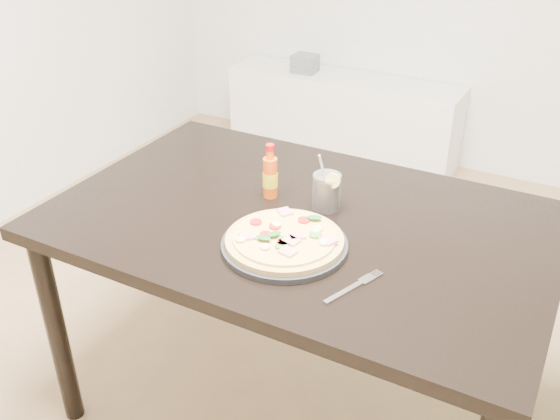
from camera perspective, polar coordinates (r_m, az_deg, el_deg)
The scene contains 8 objects.
dining_table at distance 1.81m, azimuth 1.81°, elevation -2.83°, with size 1.40×0.90×0.75m.
plate at distance 1.62m, azimuth 0.41°, elevation -3.22°, with size 0.33×0.33×0.02m, color black.
pizza at distance 1.61m, azimuth 0.44°, elevation -2.65°, with size 0.31×0.31×0.03m.
hot_sauce_bottle at distance 1.84m, azimuth -0.90°, elevation 3.10°, with size 0.05×0.05×0.17m.
cola_cup at distance 1.79m, azimuth 4.28°, elevation 1.63°, with size 0.09×0.08×0.17m.
fork at distance 1.50m, azimuth 6.90°, elevation -6.89°, with size 0.08×0.18×0.00m.
media_console at distance 3.86m, azimuth 5.70°, elevation 8.45°, with size 1.40×0.34×0.50m, color white.
cd_stack at distance 3.84m, azimuth 2.29°, elevation 13.24°, with size 0.14×0.12×0.10m.
Camera 1 is at (0.57, -1.26, 1.64)m, focal length 40.00 mm.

